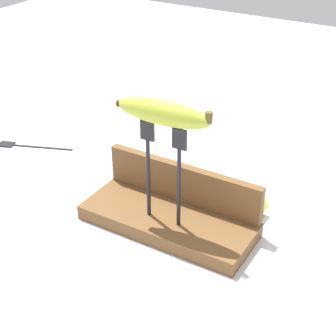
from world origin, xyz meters
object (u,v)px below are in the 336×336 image
(banana_raised_center, at_px, (163,113))
(banana_chunk_near, at_px, (252,211))
(fork_stand_center, at_px, (163,165))
(fork_fallen_near, at_px, (25,145))

(banana_raised_center, xyz_separation_m, banana_chunk_near, (0.12, 0.12, -0.22))
(fork_stand_center, xyz_separation_m, banana_chunk_near, (0.12, 0.12, -0.12))
(banana_raised_center, bearing_deg, fork_fallen_near, 165.89)
(banana_raised_center, distance_m, banana_chunk_near, 0.28)
(fork_stand_center, distance_m, fork_fallen_near, 0.49)
(fork_stand_center, height_order, fork_fallen_near, fork_stand_center)
(banana_chunk_near, bearing_deg, banana_raised_center, -135.95)
(fork_stand_center, distance_m, banana_chunk_near, 0.21)
(fork_fallen_near, bearing_deg, banana_raised_center, -14.11)
(banana_raised_center, height_order, banana_chunk_near, banana_raised_center)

